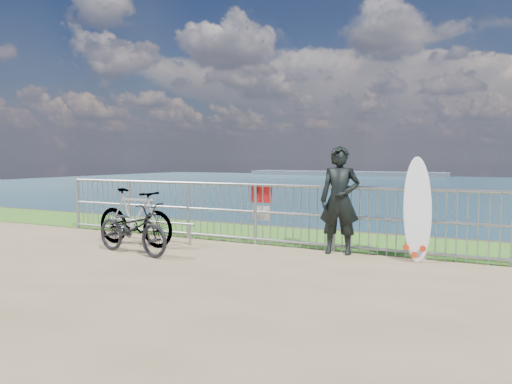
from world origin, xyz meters
The scene contains 8 objects.
grass_strip centered at (0.00, 2.70, 0.01)m, with size 120.00×120.00×0.00m, color #387921.
seascape centered at (-43.75, 147.49, -4.03)m, with size 260.00×260.00×5.00m.
railing centered at (0.01, 1.60, 0.58)m, with size 10.06×0.10×1.13m.
surfer centered at (1.15, 1.44, 0.89)m, with size 0.65×0.43×1.79m, color black.
surfboard centered at (2.39, 1.44, 0.75)m, with size 0.51×0.48×1.63m.
bicycle_near centered at (-1.90, -0.15, 0.43)m, with size 0.57×1.64×0.86m, color black.
bicycle_far centered at (-2.38, 0.48, 0.52)m, with size 0.49×1.73×1.04m, color black.
bike_rack centered at (-2.40, 0.96, 0.34)m, with size 1.98×0.05×0.41m.
Camera 1 is at (3.68, -6.50, 1.61)m, focal length 35.00 mm.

